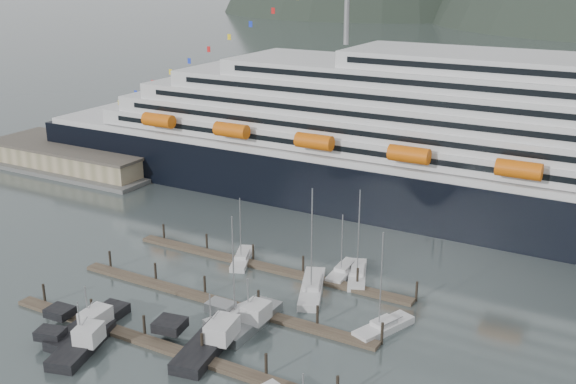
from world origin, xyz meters
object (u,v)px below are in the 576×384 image
at_px(warehouse, 77,158).
at_px(trawler_e, 248,320).
at_px(sailboat_f, 343,272).
at_px(sailboat_g, 357,275).
at_px(cruise_ship, 553,164).
at_px(trawler_a, 88,324).
at_px(sailboat_e, 242,259).
at_px(trawler_b, 81,343).
at_px(sailboat_d, 312,289).
at_px(trawler_c, 210,338).
at_px(sailboat_h, 384,328).
at_px(sailboat_c, 241,315).

bearing_deg(warehouse, trawler_e, -29.74).
relative_size(sailboat_f, trawler_e, 0.90).
bearing_deg(trawler_e, sailboat_g, -18.17).
xyz_separation_m(cruise_ship, trawler_a, (-45.47, -66.20, -11.15)).
distance_m(sailboat_e, trawler_e, 20.45).
xyz_separation_m(sailboat_f, trawler_b, (-19.26, -35.03, 0.51)).
bearing_deg(trawler_b, trawler_a, 18.72).
distance_m(sailboat_d, sailboat_g, 8.47).
relative_size(sailboat_e, trawler_c, 0.73).
distance_m(warehouse, sailboat_h, 96.48).
relative_size(sailboat_d, trawler_e, 1.44).
distance_m(sailboat_e, trawler_a, 28.35).
relative_size(warehouse, sailboat_e, 4.03).
bearing_deg(trawler_b, trawler_e, -60.90).
height_order(warehouse, sailboat_d, sailboat_d).
xyz_separation_m(sailboat_c, sailboat_h, (17.81, 6.32, -0.01)).
bearing_deg(sailboat_f, sailboat_d, 165.38).
bearing_deg(warehouse, sailboat_h, -21.10).
bearing_deg(sailboat_c, warehouse, 83.33).
distance_m(sailboat_f, sailboat_g, 2.34).
xyz_separation_m(sailboat_d, trawler_e, (-2.91, -12.73, 0.49)).
bearing_deg(warehouse, sailboat_e, -22.26).
relative_size(sailboat_e, trawler_b, 0.98).
relative_size(sailboat_d, trawler_b, 1.44).
bearing_deg(sailboat_c, sailboat_e, 55.37).
xyz_separation_m(sailboat_c, trawler_b, (-13.04, -16.00, 0.47)).
bearing_deg(cruise_ship, sailboat_c, -118.93).
relative_size(sailboat_f, sailboat_h, 0.73).
bearing_deg(trawler_b, sailboat_g, -47.38).
height_order(sailboat_g, trawler_e, sailboat_g).
bearing_deg(cruise_ship, sailboat_g, -121.33).
height_order(sailboat_g, sailboat_h, sailboat_g).
bearing_deg(sailboat_g, trawler_a, 120.97).
bearing_deg(sailboat_f, sailboat_c, 158.54).
distance_m(sailboat_d, sailboat_e, 15.14).
bearing_deg(cruise_ship, trawler_c, -115.78).
bearing_deg(sailboat_c, trawler_b, 163.76).
bearing_deg(trawler_c, sailboat_e, 13.93).
relative_size(warehouse, sailboat_h, 3.19).
xyz_separation_m(sailboat_h, trawler_e, (-16.00, -7.56, 0.51)).
distance_m(warehouse, trawler_c, 87.10).
xyz_separation_m(warehouse, sailboat_d, (76.90, -29.55, -1.79)).
bearing_deg(sailboat_e, trawler_b, 152.16).
bearing_deg(cruise_ship, warehouse, -172.77).
bearing_deg(trawler_c, trawler_b, 113.25).
relative_size(sailboat_d, sailboat_h, 1.16).
xyz_separation_m(sailboat_c, trawler_c, (0.20, -7.38, 0.52)).
distance_m(sailboat_g, trawler_a, 39.52).
relative_size(warehouse, sailboat_d, 2.74).
bearing_deg(sailboat_f, sailboat_e, 98.90).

